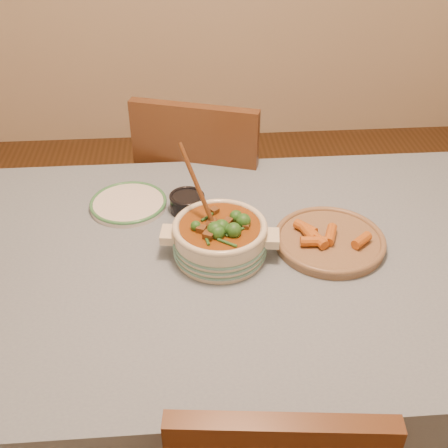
% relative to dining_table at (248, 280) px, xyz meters
% --- Properties ---
extents(floor, '(4.50, 4.50, 0.00)m').
position_rel_dining_table_xyz_m(floor, '(0.00, 0.00, -0.66)').
color(floor, '#462B14').
rests_on(floor, ground).
extents(dining_table, '(1.68, 1.08, 0.76)m').
position_rel_dining_table_xyz_m(dining_table, '(0.00, 0.00, 0.00)').
color(dining_table, brown).
rests_on(dining_table, floor).
extents(stew_casserole, '(0.33, 0.28, 0.30)m').
position_rel_dining_table_xyz_m(stew_casserole, '(-0.08, 0.01, 0.16)').
color(stew_casserole, beige).
rests_on(stew_casserole, dining_table).
extents(white_plate, '(0.27, 0.27, 0.02)m').
position_rel_dining_table_xyz_m(white_plate, '(-0.35, 0.27, 0.10)').
color(white_plate, silver).
rests_on(white_plate, dining_table).
extents(condiment_bowl, '(0.11, 0.11, 0.06)m').
position_rel_dining_table_xyz_m(condiment_bowl, '(-0.16, 0.23, 0.12)').
color(condiment_bowl, black).
rests_on(condiment_bowl, dining_table).
extents(fried_plate, '(0.38, 0.38, 0.05)m').
position_rel_dining_table_xyz_m(fried_plate, '(0.23, 0.03, 0.11)').
color(fried_plate, '#8B664D').
rests_on(fried_plate, dining_table).
extents(chair_far, '(0.57, 0.57, 0.96)m').
position_rel_dining_table_xyz_m(chair_far, '(-0.09, 0.66, -0.12)').
color(chair_far, '#56351A').
rests_on(chair_far, floor).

